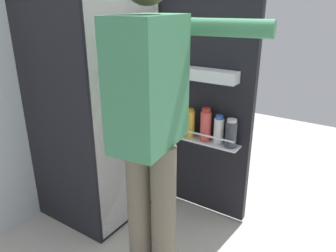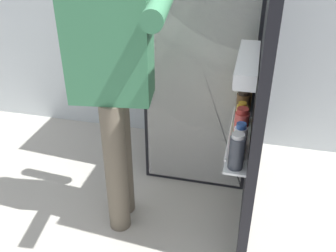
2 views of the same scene
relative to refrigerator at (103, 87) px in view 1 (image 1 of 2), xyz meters
The scene contains 4 objects.
ground_plane 1.02m from the refrigerator, 93.27° to the right, with size 5.32×5.32×0.00m, color #B7B2A8.
kitchen_wall 0.59m from the refrigerator, 94.00° to the left, with size 4.40×0.10×2.63m, color silver.
refrigerator is the anchor object (origin of this frame).
person 0.75m from the refrigerator, 119.63° to the right, with size 0.57×0.65×1.58m.
Camera 1 is at (-1.43, -0.98, 1.39)m, focal length 34.55 mm.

